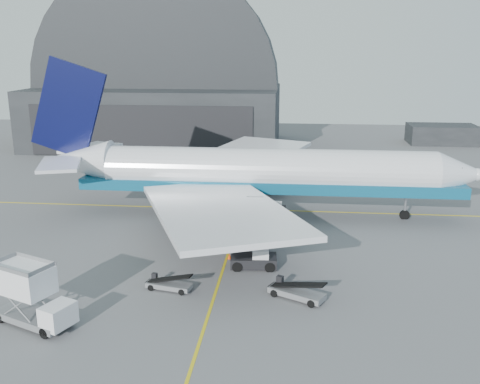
# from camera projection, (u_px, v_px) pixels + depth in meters

# --- Properties ---
(ground) EXTENTS (200.00, 200.00, 0.00)m
(ground) POSITION_uv_depth(u_px,v_px,m) (222.00, 273.00, 49.20)
(ground) COLOR #565659
(ground) RESTS_ON ground
(taxi_lines) EXTENTS (80.00, 42.12, 0.02)m
(taxi_lines) POSITION_uv_depth(u_px,v_px,m) (236.00, 228.00, 61.36)
(taxi_lines) COLOR gold
(taxi_lines) RESTS_ON ground
(hangar) EXTENTS (50.00, 28.30, 28.00)m
(hangar) POSITION_uv_depth(u_px,v_px,m) (158.00, 99.00, 111.12)
(hangar) COLOR black
(hangar) RESTS_ON ground
(distant_bldg_a) EXTENTS (14.00, 8.00, 4.00)m
(distant_bldg_a) POSITION_uv_depth(u_px,v_px,m) (441.00, 144.00, 114.70)
(distant_bldg_a) COLOR black
(distant_bldg_a) RESTS_ON ground
(airliner) EXTENTS (54.77, 53.11, 19.22)m
(airliner) POSITION_uv_depth(u_px,v_px,m) (251.00, 172.00, 64.96)
(airliner) COLOR white
(airliner) RESTS_ON ground
(catering_truck) EXTENTS (7.04, 4.82, 4.55)m
(catering_truck) POSITION_uv_depth(u_px,v_px,m) (31.00, 295.00, 39.66)
(catering_truck) COLOR slate
(catering_truck) RESTS_ON ground
(pushback_tug) EXTENTS (4.48, 2.80, 2.00)m
(pushback_tug) POSITION_uv_depth(u_px,v_px,m) (255.00, 259.00, 50.41)
(pushback_tug) COLOR black
(pushback_tug) RESTS_ON ground
(belt_loader_a) EXTENTS (4.27, 2.13, 1.59)m
(belt_loader_a) POSITION_uv_depth(u_px,v_px,m) (169.00, 284.00, 45.74)
(belt_loader_a) COLOR slate
(belt_loader_a) RESTS_ON ground
(belt_loader_b) EXTENTS (4.90, 3.57, 1.90)m
(belt_loader_b) POSITION_uv_depth(u_px,v_px,m) (296.00, 292.00, 44.13)
(belt_loader_b) COLOR slate
(belt_loader_b) RESTS_ON ground
(traffic_cone) EXTENTS (0.40, 0.40, 0.58)m
(traffic_cone) POSITION_uv_depth(u_px,v_px,m) (229.00, 256.00, 52.45)
(traffic_cone) COLOR red
(traffic_cone) RESTS_ON ground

